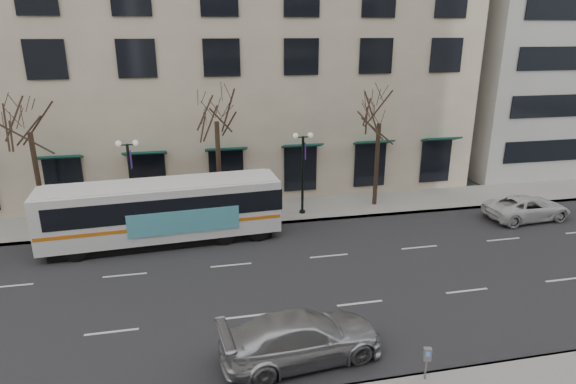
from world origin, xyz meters
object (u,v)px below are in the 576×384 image
object	(u,v)px
tree_far_mid	(216,105)
silver_car	(302,337)
tree_far_right	(380,108)
lamp_post_right	(303,170)
city_bus	(164,210)
white_pickup	(527,208)
pay_station	(427,357)
lamp_post_left	(131,180)
tree_far_left	(27,115)

from	to	relation	value
tree_far_mid	silver_car	xyz separation A→B (m)	(1.77, -14.04, -6.07)
tree_far_right	lamp_post_right	size ratio (longest dim) A/B	1.55
city_bus	white_pickup	distance (m)	21.48
tree_far_mid	white_pickup	bearing A→B (deg)	-12.36
lamp_post_right	tree_far_right	bearing A→B (deg)	6.85
tree_far_right	pay_station	distance (m)	17.60
lamp_post_left	lamp_post_right	bearing A→B (deg)	0.00
tree_far_left	pay_station	xyz separation A→B (m)	(15.42, -16.10, -5.70)
tree_far_right	pay_station	xyz separation A→B (m)	(-4.58, -16.10, -5.42)
tree_far_mid	pay_station	xyz separation A→B (m)	(5.42, -16.10, -5.91)
lamp_post_left	silver_car	size ratio (longest dim) A/B	0.91
tree_far_left	tree_far_mid	distance (m)	10.00
tree_far_left	lamp_post_right	world-z (taller)	tree_far_left
tree_far_mid	lamp_post_right	world-z (taller)	tree_far_mid
tree_far_mid	white_pickup	size ratio (longest dim) A/B	1.64
lamp_post_right	tree_far_left	bearing A→B (deg)	177.71
white_pickup	tree_far_mid	bearing A→B (deg)	73.62
lamp_post_right	tree_far_mid	bearing A→B (deg)	173.17
tree_far_left	white_pickup	xyz separation A→B (m)	(28.26, -4.00, -5.98)
lamp_post_left	tree_far_left	bearing A→B (deg)	173.17
tree_far_right	tree_far_left	bearing A→B (deg)	180.00
tree_far_left	city_bus	bearing A→B (deg)	-23.69
lamp_post_left	lamp_post_right	size ratio (longest dim) A/B	1.00
tree_far_mid	tree_far_right	size ratio (longest dim) A/B	1.06
city_bus	silver_car	xyz separation A→B (m)	(4.94, -11.04, -1.01)
tree_far_mid	pay_station	size ratio (longest dim) A/B	7.30
pay_station	lamp_post_right	bearing A→B (deg)	105.27
lamp_post_right	city_bus	size ratio (longest dim) A/B	0.41
tree_far_mid	white_pickup	xyz separation A→B (m)	(18.26, -4.00, -6.18)
tree_far_left	lamp_post_left	size ratio (longest dim) A/B	1.60
silver_car	tree_far_mid	bearing A→B (deg)	0.77
lamp_post_right	white_pickup	bearing A→B (deg)	-14.39
lamp_post_left	tree_far_mid	bearing A→B (deg)	6.85
white_pickup	pay_station	distance (m)	17.65
silver_car	tree_far_right	bearing A→B (deg)	-36.80
white_pickup	city_bus	bearing A→B (deg)	83.30
silver_car	pay_station	xyz separation A→B (m)	(3.64, -2.06, 0.16)
tree_far_left	tree_far_mid	size ratio (longest dim) A/B	0.98
tree_far_left	tree_far_mid	xyz separation A→B (m)	(10.00, 0.00, 0.21)
tree_far_right	city_bus	distance (m)	14.26
white_pickup	tree_far_left	bearing A→B (deg)	77.92
tree_far_right	silver_car	distance (m)	17.20
tree_far_left	lamp_post_right	size ratio (longest dim) A/B	1.60
white_pickup	tree_far_right	bearing A→B (deg)	60.13
pay_station	tree_far_mid	bearing A→B (deg)	122.36
city_bus	tree_far_mid	bearing A→B (deg)	39.72
lamp_post_right	silver_car	distance (m)	13.98
lamp_post_left	pay_station	world-z (taller)	lamp_post_left
tree_far_right	city_bus	world-z (taller)	tree_far_right
lamp_post_right	silver_car	size ratio (longest dim) A/B	0.91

